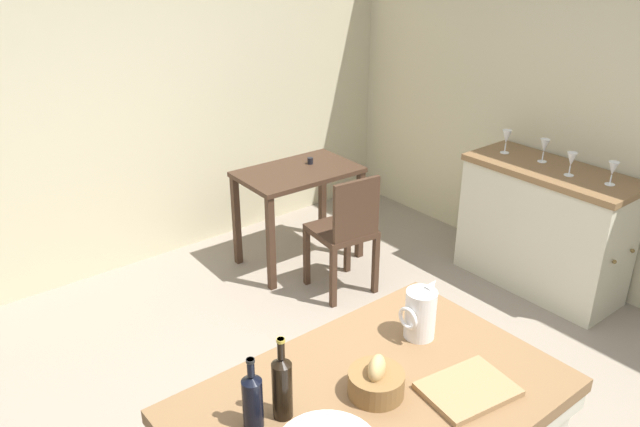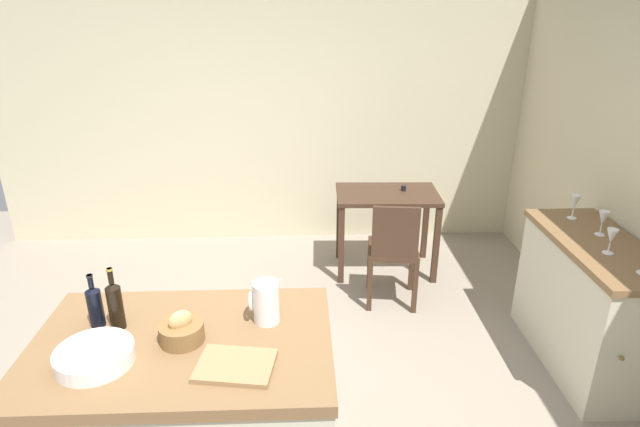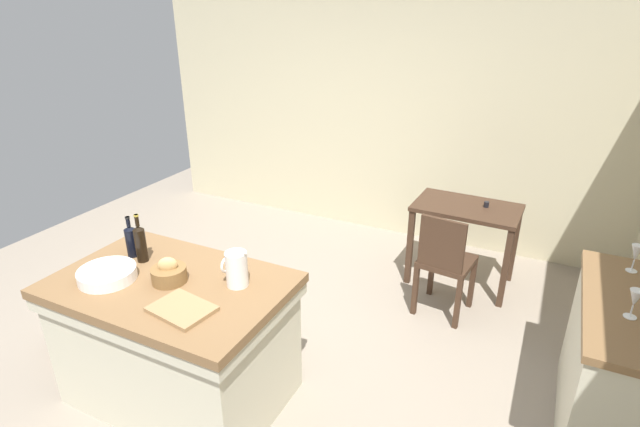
% 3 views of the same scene
% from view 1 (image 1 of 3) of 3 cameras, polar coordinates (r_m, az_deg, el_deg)
% --- Properties ---
extents(wall_back, '(5.32, 0.12, 2.60)m').
position_cam_1_polar(wall_back, '(4.81, -19.18, 9.51)').
color(wall_back, beige).
rests_on(wall_back, ground).
extents(side_cabinet, '(0.52, 1.19, 0.92)m').
position_cam_1_polar(side_cabinet, '(4.81, 19.49, -1.23)').
color(side_cabinet, brown).
rests_on(side_cabinet, ground).
extents(writing_desk, '(0.92, 0.59, 0.81)m').
position_cam_1_polar(writing_desk, '(4.81, -1.97, 2.55)').
color(writing_desk, '#3D281C').
rests_on(writing_desk, ground).
extents(wooden_chair, '(0.45, 0.45, 0.91)m').
position_cam_1_polar(wooden_chair, '(4.42, 2.35, -1.50)').
color(wooden_chair, '#3D281C').
rests_on(wooden_chair, ground).
extents(pitcher, '(0.17, 0.13, 0.26)m').
position_cam_1_polar(pitcher, '(2.68, 9.02, -8.90)').
color(pitcher, white).
rests_on(pitcher, island_table).
extents(bread_basket, '(0.21, 0.21, 0.16)m').
position_cam_1_polar(bread_basket, '(2.41, 5.09, -14.82)').
color(bread_basket, brown).
rests_on(bread_basket, island_table).
extents(cutting_board, '(0.37, 0.29, 0.02)m').
position_cam_1_polar(cutting_board, '(2.49, 13.20, -15.18)').
color(cutting_board, '#99754C').
rests_on(cutting_board, island_table).
extents(wine_bottle_dark, '(0.07, 0.07, 0.33)m').
position_cam_1_polar(wine_bottle_dark, '(2.26, -3.43, -15.21)').
color(wine_bottle_dark, black).
rests_on(wine_bottle_dark, island_table).
extents(wine_bottle_amber, '(0.07, 0.07, 0.28)m').
position_cam_1_polar(wine_bottle_amber, '(2.25, -6.10, -16.32)').
color(wine_bottle_amber, black).
rests_on(wine_bottle_amber, island_table).
extents(wine_glass_far_left, '(0.07, 0.07, 0.15)m').
position_cam_1_polar(wine_glass_far_left, '(4.45, 24.89, 3.64)').
color(wine_glass_far_left, white).
rests_on(wine_glass_far_left, side_cabinet).
extents(wine_glass_left, '(0.07, 0.07, 0.16)m').
position_cam_1_polar(wine_glass_left, '(4.50, 21.72, 4.51)').
color(wine_glass_left, white).
rests_on(wine_glass_left, side_cabinet).
extents(wine_glass_middle, '(0.07, 0.07, 0.17)m').
position_cam_1_polar(wine_glass_middle, '(4.70, 19.57, 5.72)').
color(wine_glass_middle, white).
rests_on(wine_glass_middle, side_cabinet).
extents(wine_glass_right, '(0.07, 0.07, 0.17)m').
position_cam_1_polar(wine_glass_right, '(4.81, 16.46, 6.60)').
color(wine_glass_right, white).
rests_on(wine_glass_right, side_cabinet).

